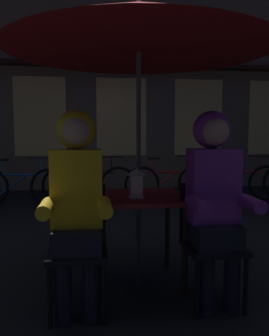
{
  "coord_description": "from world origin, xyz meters",
  "views": [
    {
      "loc": [
        -0.39,
        -2.81,
        1.24
      ],
      "look_at": [
        0.0,
        0.26,
        0.94
      ],
      "focal_mm": 37.95,
      "sensor_mm": 36.0,
      "label": 1
    }
  ],
  "objects_px": {
    "lantern": "(136,182)",
    "person_left_hooded": "(77,192)",
    "chair_left": "(78,241)",
    "chair_right": "(210,236)",
    "cafe_table": "(138,207)",
    "person_right_hooded": "(214,189)",
    "bicycle_fourth": "(169,183)",
    "bicycle_third": "(89,184)",
    "bicycle_second": "(19,186)",
    "bicycle_fifth": "(238,182)",
    "patio_umbrella": "(139,27)"
  },
  "relations": [
    {
      "from": "lantern",
      "to": "person_left_hooded",
      "type": "relative_size",
      "value": 0.17
    },
    {
      "from": "chair_left",
      "to": "chair_right",
      "type": "height_order",
      "value": "same"
    },
    {
      "from": "cafe_table",
      "to": "person_right_hooded",
      "type": "distance_m",
      "value": 0.67
    },
    {
      "from": "person_right_hooded",
      "to": "bicycle_fourth",
      "type": "xyz_separation_m",
      "value": [
        0.56,
        3.89,
        -0.5
      ]
    },
    {
      "from": "person_left_hooded",
      "to": "bicycle_third",
      "type": "relative_size",
      "value": 0.83
    },
    {
      "from": "chair_right",
      "to": "chair_left",
      "type": "bearing_deg",
      "value": 180.0
    },
    {
      "from": "person_right_hooded",
      "to": "bicycle_fourth",
      "type": "relative_size",
      "value": 0.84
    },
    {
      "from": "person_right_hooded",
      "to": "lantern",
      "type": "bearing_deg",
      "value": 148.57
    },
    {
      "from": "bicycle_second",
      "to": "bicycle_fifth",
      "type": "bearing_deg",
      "value": 0.44
    },
    {
      "from": "cafe_table",
      "to": "person_left_hooded",
      "type": "distance_m",
      "value": 0.67
    },
    {
      "from": "bicycle_second",
      "to": "person_left_hooded",
      "type": "bearing_deg",
      "value": -73.7
    },
    {
      "from": "person_left_hooded",
      "to": "bicycle_third",
      "type": "height_order",
      "value": "person_left_hooded"
    },
    {
      "from": "cafe_table",
      "to": "bicycle_third",
      "type": "bearing_deg",
      "value": 96.61
    },
    {
      "from": "person_left_hooded",
      "to": "bicycle_third",
      "type": "bearing_deg",
      "value": 88.79
    },
    {
      "from": "chair_right",
      "to": "bicycle_second",
      "type": "bearing_deg",
      "value": 119.12
    },
    {
      "from": "person_right_hooded",
      "to": "cafe_table",
      "type": "bearing_deg",
      "value": 138.43
    },
    {
      "from": "patio_umbrella",
      "to": "cafe_table",
      "type": "bearing_deg",
      "value": 0.0
    },
    {
      "from": "chair_left",
      "to": "chair_right",
      "type": "distance_m",
      "value": 0.96
    },
    {
      "from": "lantern",
      "to": "person_left_hooded",
      "type": "height_order",
      "value": "person_left_hooded"
    },
    {
      "from": "chair_right",
      "to": "bicycle_fifth",
      "type": "height_order",
      "value": "chair_right"
    },
    {
      "from": "chair_left",
      "to": "person_left_hooded",
      "type": "bearing_deg",
      "value": -90.0
    },
    {
      "from": "person_left_hooded",
      "to": "bicycle_fourth",
      "type": "height_order",
      "value": "person_left_hooded"
    },
    {
      "from": "bicycle_fifth",
      "to": "chair_left",
      "type": "bearing_deg",
      "value": -126.92
    },
    {
      "from": "person_left_hooded",
      "to": "person_right_hooded",
      "type": "relative_size",
      "value": 1.0
    },
    {
      "from": "chair_right",
      "to": "bicycle_fourth",
      "type": "height_order",
      "value": "chair_right"
    },
    {
      "from": "bicycle_fifth",
      "to": "bicycle_third",
      "type": "bearing_deg",
      "value": 178.18
    },
    {
      "from": "chair_left",
      "to": "person_left_hooded",
      "type": "relative_size",
      "value": 0.62
    },
    {
      "from": "bicycle_fifth",
      "to": "bicycle_fourth",
      "type": "bearing_deg",
      "value": 174.88
    },
    {
      "from": "chair_right",
      "to": "person_left_hooded",
      "type": "relative_size",
      "value": 0.62
    },
    {
      "from": "person_left_hooded",
      "to": "bicycle_second",
      "type": "relative_size",
      "value": 0.84
    },
    {
      "from": "chair_right",
      "to": "bicycle_fourth",
      "type": "relative_size",
      "value": 0.52
    },
    {
      "from": "bicycle_fifth",
      "to": "bicycle_second",
      "type": "bearing_deg",
      "value": -179.56
    },
    {
      "from": "lantern",
      "to": "bicycle_fourth",
      "type": "bearing_deg",
      "value": 73.38
    },
    {
      "from": "bicycle_third",
      "to": "bicycle_fourth",
      "type": "xyz_separation_m",
      "value": [
        1.43,
        0.03,
        0.0
      ]
    },
    {
      "from": "cafe_table",
      "to": "bicycle_second",
      "type": "bearing_deg",
      "value": 115.38
    },
    {
      "from": "person_right_hooded",
      "to": "chair_left",
      "type": "bearing_deg",
      "value": 176.61
    },
    {
      "from": "patio_umbrella",
      "to": "bicycle_fourth",
      "type": "xyz_separation_m",
      "value": [
        1.04,
        3.47,
        -1.71
      ]
    },
    {
      "from": "chair_right",
      "to": "bicycle_fifth",
      "type": "relative_size",
      "value": 0.52
    },
    {
      "from": "cafe_table",
      "to": "bicycle_third",
      "type": "relative_size",
      "value": 0.44
    },
    {
      "from": "chair_right",
      "to": "bicycle_fifth",
      "type": "distance_m",
      "value": 4.15
    },
    {
      "from": "person_left_hooded",
      "to": "bicycle_fifth",
      "type": "xyz_separation_m",
      "value": [
        2.8,
        3.78,
        -0.5
      ]
    },
    {
      "from": "bicycle_third",
      "to": "bicycle_fifth",
      "type": "relative_size",
      "value": 1.0
    },
    {
      "from": "bicycle_fourth",
      "to": "person_right_hooded",
      "type": "bearing_deg",
      "value": -98.13
    },
    {
      "from": "cafe_table",
      "to": "person_left_hooded",
      "type": "height_order",
      "value": "person_left_hooded"
    },
    {
      "from": "patio_umbrella",
      "to": "chair_right",
      "type": "xyz_separation_m",
      "value": [
        0.48,
        -0.37,
        -1.57
      ]
    },
    {
      "from": "bicycle_fourth",
      "to": "cafe_table",
      "type": "bearing_deg",
      "value": -106.64
    },
    {
      "from": "patio_umbrella",
      "to": "bicycle_second",
      "type": "height_order",
      "value": "patio_umbrella"
    },
    {
      "from": "lantern",
      "to": "bicycle_fourth",
      "type": "distance_m",
      "value": 3.77
    },
    {
      "from": "bicycle_fourth",
      "to": "patio_umbrella",
      "type": "bearing_deg",
      "value": -106.64
    },
    {
      "from": "bicycle_fourth",
      "to": "bicycle_fifth",
      "type": "bearing_deg",
      "value": -5.12
    }
  ]
}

